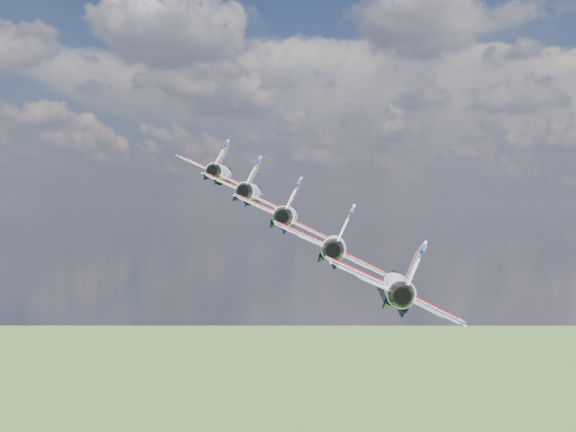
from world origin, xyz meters
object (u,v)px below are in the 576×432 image
at_px(jet_1, 252,193).
at_px(jet_2, 288,216).
at_px(jet_0, 222,174).
at_px(jet_4, 395,285).
at_px(jet_3, 334,246).

bearing_deg(jet_1, jet_2, -63.12).
bearing_deg(jet_0, jet_1, -63.12).
bearing_deg(jet_1, jet_0, 116.88).
bearing_deg(jet_2, jet_4, -63.12).
distance_m(jet_0, jet_2, 20.79).
relative_size(jet_0, jet_3, 1.00).
distance_m(jet_2, jet_3, 10.39).
distance_m(jet_1, jet_3, 20.79).
bearing_deg(jet_3, jet_4, -63.12).
distance_m(jet_3, jet_4, 10.39).
height_order(jet_3, jet_4, jet_3).
distance_m(jet_0, jet_3, 31.18).
height_order(jet_0, jet_1, jet_0).
bearing_deg(jet_1, jet_4, -63.12).
xyz_separation_m(jet_0, jet_4, (28.54, -28.58, -9.85)).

